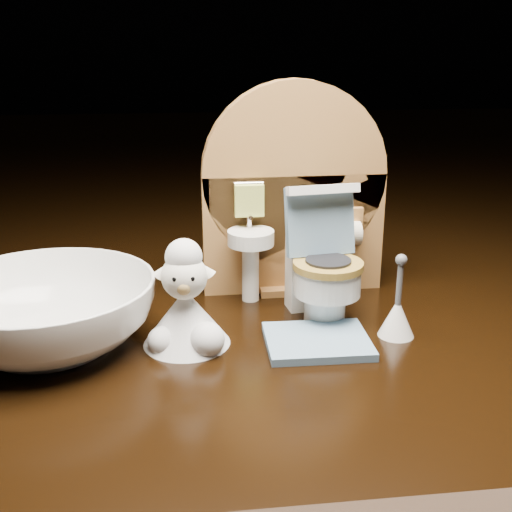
# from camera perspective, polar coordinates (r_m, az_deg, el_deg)

# --- Properties ---
(backdrop_panel) EXTENTS (0.13, 0.05, 0.15)m
(backdrop_panel) POSITION_cam_1_polar(r_m,az_deg,el_deg) (0.46, 3.27, 4.81)
(backdrop_panel) COLOR #9A6834
(backdrop_panel) RESTS_ON ground
(toy_toilet) EXTENTS (0.05, 0.06, 0.09)m
(toy_toilet) POSITION_cam_1_polar(r_m,az_deg,el_deg) (0.42, 5.86, -1.21)
(toy_toilet) COLOR white
(toy_toilet) RESTS_ON ground
(bath_mat) EXTENTS (0.06, 0.05, 0.00)m
(bath_mat) POSITION_cam_1_polar(r_m,az_deg,el_deg) (0.39, 5.47, -7.54)
(bath_mat) COLOR slate
(bath_mat) RESTS_ON ground
(toilet_brush) EXTENTS (0.02, 0.02, 0.05)m
(toilet_brush) POSITION_cam_1_polar(r_m,az_deg,el_deg) (0.41, 12.43, -5.12)
(toilet_brush) COLOR white
(toilet_brush) RESTS_ON ground
(plush_lamb) EXTENTS (0.05, 0.05, 0.07)m
(plush_lamb) POSITION_cam_1_polar(r_m,az_deg,el_deg) (0.39, -6.24, -4.67)
(plush_lamb) COLOR silver
(plush_lamb) RESTS_ON ground
(ceramic_bowl) EXTENTS (0.16, 0.16, 0.04)m
(ceramic_bowl) POSITION_cam_1_polar(r_m,az_deg,el_deg) (0.40, -18.10, -4.89)
(ceramic_bowl) COLOR white
(ceramic_bowl) RESTS_ON ground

